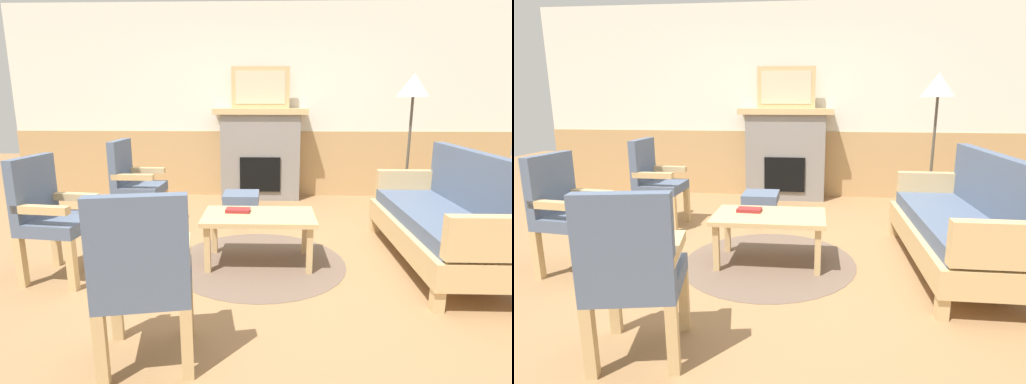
{
  "view_description": "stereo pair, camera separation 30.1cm",
  "coord_description": "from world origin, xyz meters",
  "views": [
    {
      "loc": [
        0.12,
        -3.38,
        1.42
      ],
      "look_at": [
        0.0,
        0.35,
        0.55
      ],
      "focal_mm": 28.4,
      "sensor_mm": 36.0,
      "label": 1
    },
    {
      "loc": [
        0.42,
        -3.36,
        1.42
      ],
      "look_at": [
        0.0,
        0.35,
        0.55
      ],
      "focal_mm": 28.4,
      "sensor_mm": 36.0,
      "label": 2
    }
  ],
  "objects": [
    {
      "name": "armchair_by_window_left",
      "position": [
        -1.6,
        -0.36,
        0.54
      ],
      "size": [
        0.53,
        0.53,
        0.98
      ],
      "color": "tan",
      "rests_on": "ground_plane"
    },
    {
      "name": "footstool",
      "position": [
        -0.19,
        1.12,
        0.28
      ],
      "size": [
        0.4,
        0.4,
        0.36
      ],
      "color": "tan",
      "rests_on": "ground_plane"
    },
    {
      "name": "wall_back",
      "position": [
        0.0,
        2.6,
        1.31
      ],
      "size": [
        7.2,
        0.14,
        2.7
      ],
      "color": "silver",
      "rests_on": "ground_plane"
    },
    {
      "name": "book_on_table",
      "position": [
        -0.15,
        0.04,
        0.46
      ],
      "size": [
        0.22,
        0.13,
        0.03
      ],
      "primitive_type": "cube",
      "rotation": [
        0.0,
        0.0,
        -0.06
      ],
      "color": "maroon",
      "rests_on": "coffee_table"
    },
    {
      "name": "armchair_near_fireplace",
      "position": [
        -1.36,
        0.9,
        0.54
      ],
      "size": [
        0.5,
        0.5,
        0.98
      ],
      "color": "tan",
      "rests_on": "ground_plane"
    },
    {
      "name": "couch",
      "position": [
        1.62,
        0.0,
        0.4
      ],
      "size": [
        0.7,
        1.8,
        0.98
      ],
      "color": "tan",
      "rests_on": "ground_plane"
    },
    {
      "name": "armchair_front_left",
      "position": [
        -0.52,
        -1.46,
        0.54
      ],
      "size": [
        0.56,
        0.56,
        0.98
      ],
      "color": "tan",
      "rests_on": "ground_plane"
    },
    {
      "name": "framed_picture",
      "position": [
        0.0,
        2.35,
        1.56
      ],
      "size": [
        0.8,
        0.04,
        0.56
      ],
      "color": "tan",
      "rests_on": "fireplace"
    },
    {
      "name": "fireplace",
      "position": [
        0.0,
        2.35,
        0.65
      ],
      "size": [
        1.3,
        0.44,
        1.28
      ],
      "color": "gray",
      "rests_on": "ground_plane"
    },
    {
      "name": "floor_lamp_by_couch",
      "position": [
        1.7,
        1.24,
        1.45
      ],
      "size": [
        0.36,
        0.36,
        1.68
      ],
      "color": "#332D28",
      "rests_on": "ground_plane"
    },
    {
      "name": "round_rug",
      "position": [
        0.04,
        -0.03,
        0.0
      ],
      "size": [
        1.52,
        1.52,
        0.01
      ],
      "primitive_type": "cylinder",
      "color": "brown",
      "rests_on": "ground_plane"
    },
    {
      "name": "coffee_table",
      "position": [
        0.04,
        -0.03,
        0.39
      ],
      "size": [
        0.96,
        0.56,
        0.44
      ],
      "color": "tan",
      "rests_on": "ground_plane"
    },
    {
      "name": "ground_plane",
      "position": [
        0.0,
        0.0,
        0.0
      ],
      "size": [
        14.0,
        14.0,
        0.0
      ],
      "primitive_type": "plane",
      "color": "#997047"
    }
  ]
}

